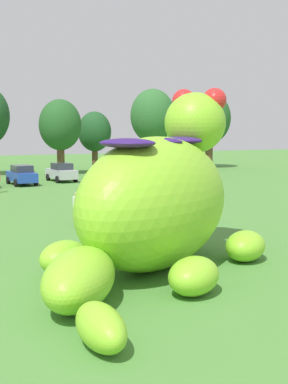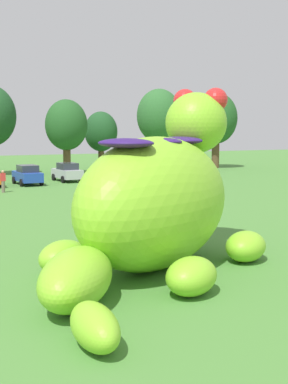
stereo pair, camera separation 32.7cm
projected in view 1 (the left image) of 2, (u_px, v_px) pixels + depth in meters
ground_plane at (156, 270)px, 17.79m from camera, size 160.00×160.00×0.00m
giant_inflatable_creature at (157, 200)px, 17.88m from camera, size 10.16×11.13×6.48m
car_blue at (22, 175)px, 44.54m from camera, size 2.13×4.20×1.72m
car_silver at (62, 172)px, 47.47m from camera, size 2.16×4.21×1.72m
tree_centre_right at (60, 125)px, 54.18m from camera, size 4.48×4.48×7.95m
tree_mid_right at (95, 132)px, 59.72m from camera, size 3.86×3.86×6.85m
tree_right at (153, 117)px, 62.59m from camera, size 5.45×5.45×9.68m
tree_far_right at (209, 119)px, 63.45m from camera, size 5.23×5.23×9.29m
spectator_near_inflatable at (129, 216)px, 23.63m from camera, size 0.38×0.26×1.71m
spectator_by_cars at (126, 191)px, 33.08m from camera, size 0.38×0.26×1.71m
spectator_wandering at (77, 209)px, 25.90m from camera, size 0.38×0.26×1.71m
spectator_far_side at (136, 175)px, 44.52m from camera, size 0.38×0.26×1.71m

